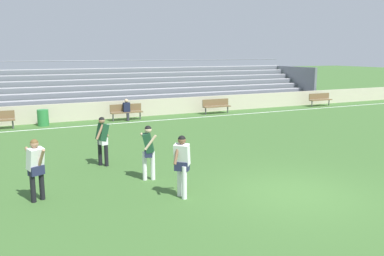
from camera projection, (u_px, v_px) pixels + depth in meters
ground_plane at (295, 193)px, 10.98m from camera, size 160.00×160.00×0.00m
field_line_sideline at (143, 121)px, 22.36m from camera, size 44.00×0.12×0.01m
sideline_wall at (133, 108)px, 23.88m from camera, size 48.00×0.16×1.00m
bleacher_stand at (137, 88)px, 27.06m from camera, size 26.49×5.17×3.21m
bench_centre_sideline at (320, 98)px, 28.63m from camera, size 1.80×0.40×0.90m
bench_far_left at (126, 111)px, 22.72m from camera, size 1.80×0.40×0.90m
bench_near_wall_gap at (216, 105)px, 25.13m from camera, size 1.80×0.40×0.90m
trash_bin at (43, 118)px, 21.00m from camera, size 0.57×0.57×0.84m
spectator_seated at (127, 108)px, 22.59m from camera, size 0.36×0.42×1.21m
player_white_wide_right at (182, 161)px, 10.51m from camera, size 0.64×0.47×1.66m
player_dark_dropping_back at (148, 148)px, 11.98m from camera, size 0.45×0.59×1.65m
player_white_wide_left at (36, 165)px, 10.27m from camera, size 0.48×0.61×1.62m
player_dark_trailing_run at (102, 137)px, 13.50m from camera, size 0.53×0.46×1.66m
soccer_ball at (183, 186)px, 11.26m from camera, size 0.22×0.22×0.22m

